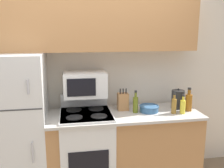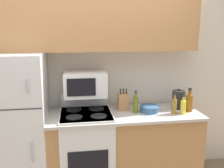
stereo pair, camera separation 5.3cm
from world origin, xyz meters
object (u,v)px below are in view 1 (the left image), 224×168
Objects in this scene: bottle_cooking_spray at (183,106)px; microwave at (85,84)px; bottle_whiskey at (189,102)px; bottle_vinegar at (174,105)px; knife_block at (123,102)px; bottle_olive_oil at (135,104)px; kettle at (178,99)px; stove at (87,149)px; refrigerator at (15,127)px; bowl at (149,108)px.

microwave is at bearing 166.20° from bottle_cooking_spray.
bottle_whiskey is 1.17× the size of bottle_vinegar.
knife_block is 1.01× the size of bottle_olive_oil.
kettle is (1.12, -0.06, -0.21)m from microwave.
bottle_olive_oil is at bearing 175.95° from bottle_whiskey.
bottle_vinegar is at bearing -163.77° from bottle_whiskey.
bottle_whiskey is at bearing -8.71° from microwave.
microwave reaches higher than bottle_cooking_spray.
refrigerator is at bearing 177.93° from stove.
bottle_vinegar is at bearing -4.62° from refrigerator.
knife_block is 0.59m from bottle_vinegar.
microwave is 0.63m from bottle_olive_oil.
bottle_olive_oil is 0.56m from kettle.
bottle_cooking_spray is 0.10m from bottle_vinegar.
microwave reaches higher than bottle_vinegar.
microwave is 0.80m from bowl.
kettle is at bearing 81.36° from bottle_cooking_spray.
kettle is (0.03, 0.20, 0.03)m from bottle_cooking_spray.
stove is at bearing 177.43° from bottle_whiskey.
knife_block is at bearing 135.73° from bottle_olive_oil.
bottle_cooking_spray is at bearing -5.06° from refrigerator.
stove is at bearing 179.26° from bowl.
microwave is at bearing 176.72° from kettle.
microwave reaches higher than knife_block.
bottle_vinegar is at bearing -22.14° from bowl.
microwave is 2.21× the size of bottle_cooking_spray.
microwave is at bearing 177.44° from knife_block.
bottle_whiskey is at bearing -12.25° from knife_block.
kettle reaches higher than stove.
kettle reaches higher than bottle_cooking_spray.
knife_block reaches higher than bottle_vinegar.
knife_block is (0.45, -0.02, -0.22)m from microwave.
microwave reaches higher than bottle_whiskey.
bottle_olive_oil is 1.08× the size of bottle_vinegar.
stove is 1.13m from bottle_vinegar.
refrigerator reaches higher than microwave.
knife_block reaches higher than bowl.
bottle_whiskey is 0.15m from kettle.
bottle_vinegar is (1.78, -0.14, 0.19)m from refrigerator.
knife_block is 0.68m from kettle.
bottle_cooking_spray is (0.65, -0.25, -0.02)m from knife_block.
stove is 4.49× the size of bottle_vinegar.
bottle_olive_oil is at bearing -1.59° from refrigerator.
refrigerator is at bearing 177.62° from bottle_whiskey.
bottle_cooking_spray is 0.14m from bottle_whiskey.
bottle_olive_oil is at bearing -172.26° from kettle.
bottle_cooking_spray is (1.10, -0.14, 0.51)m from stove.
stove is 0.70m from knife_block.
bottle_whiskey reaches higher than bottle_cooking_spray.
bowl is at bearing 160.28° from bottle_cooking_spray.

